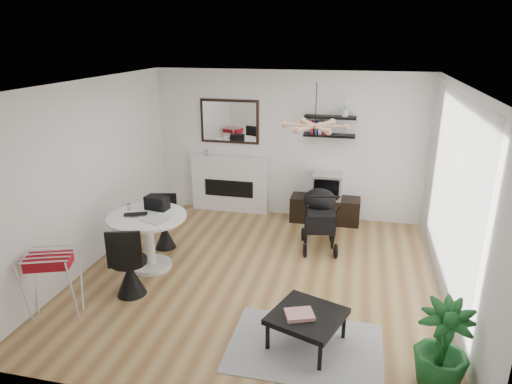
% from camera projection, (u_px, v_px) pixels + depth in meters
% --- Properties ---
extents(floor, '(5.00, 5.00, 0.00)m').
position_uv_depth(floor, '(258.00, 276.00, 6.53)').
color(floor, brown).
rests_on(floor, ground).
extents(ceiling, '(5.00, 5.00, 0.00)m').
position_uv_depth(ceiling, '(258.00, 84.00, 5.65)').
color(ceiling, white).
rests_on(ceiling, wall_back).
extents(wall_back, '(5.00, 0.00, 5.00)m').
position_uv_depth(wall_back, '(288.00, 145.00, 8.39)').
color(wall_back, white).
rests_on(wall_back, floor).
extents(wall_left, '(0.00, 5.00, 5.00)m').
position_uv_depth(wall_left, '(90.00, 175.00, 6.62)').
color(wall_left, white).
rests_on(wall_left, floor).
extents(wall_right, '(0.00, 5.00, 5.00)m').
position_uv_depth(wall_right, '(457.00, 202.00, 5.56)').
color(wall_right, white).
rests_on(wall_right, floor).
extents(sheer_curtain, '(0.04, 3.60, 2.60)m').
position_uv_depth(sheer_curtain, '(446.00, 196.00, 5.76)').
color(sheer_curtain, white).
rests_on(sheer_curtain, wall_right).
extents(fireplace, '(1.50, 0.17, 2.16)m').
position_uv_depth(fireplace, '(230.00, 177.00, 8.77)').
color(fireplace, white).
rests_on(fireplace, floor).
extents(shelf_lower, '(0.90, 0.25, 0.04)m').
position_uv_depth(shelf_lower, '(329.00, 135.00, 8.03)').
color(shelf_lower, black).
rests_on(shelf_lower, wall_back).
extents(shelf_upper, '(0.90, 0.25, 0.04)m').
position_uv_depth(shelf_upper, '(330.00, 117.00, 7.92)').
color(shelf_upper, black).
rests_on(shelf_upper, wall_back).
extents(pendant_lamp, '(0.90, 0.90, 0.10)m').
position_uv_depth(pendant_lamp, '(315.00, 126.00, 5.95)').
color(pendant_lamp, tan).
rests_on(pendant_lamp, ceiling).
extents(tv_console, '(1.25, 0.44, 0.47)m').
position_uv_depth(tv_console, '(325.00, 209.00, 8.38)').
color(tv_console, black).
rests_on(tv_console, floor).
extents(crt_tv, '(0.52, 0.46, 0.46)m').
position_uv_depth(crt_tv, '(327.00, 186.00, 8.22)').
color(crt_tv, silver).
rests_on(crt_tv, tv_console).
extents(dining_table, '(1.13, 1.13, 0.83)m').
position_uv_depth(dining_table, '(148.00, 233.00, 6.62)').
color(dining_table, white).
rests_on(dining_table, floor).
extents(laptop, '(0.38, 0.32, 0.03)m').
position_uv_depth(laptop, '(135.00, 216.00, 6.48)').
color(laptop, black).
rests_on(laptop, dining_table).
extents(black_bag, '(0.36, 0.25, 0.20)m').
position_uv_depth(black_bag, '(157.00, 203.00, 6.73)').
color(black_bag, black).
rests_on(black_bag, dining_table).
extents(newspaper, '(0.43, 0.39, 0.01)m').
position_uv_depth(newspaper, '(156.00, 220.00, 6.36)').
color(newspaper, silver).
rests_on(newspaper, dining_table).
extents(drinking_glass, '(0.05, 0.05, 0.09)m').
position_uv_depth(drinking_glass, '(129.00, 207.00, 6.73)').
color(drinking_glass, white).
rests_on(drinking_glass, dining_table).
extents(chair_far, '(0.43, 0.45, 0.86)m').
position_uv_depth(chair_far, '(165.00, 231.00, 7.35)').
color(chair_far, black).
rests_on(chair_far, floor).
extents(chair_near, '(0.52, 0.53, 1.00)m').
position_uv_depth(chair_near, '(130.00, 273.00, 5.97)').
color(chair_near, black).
rests_on(chair_near, floor).
extents(drying_rack, '(0.73, 0.70, 0.86)m').
position_uv_depth(drying_rack, '(54.00, 283.00, 5.47)').
color(drying_rack, white).
rests_on(drying_rack, floor).
extents(stroller, '(0.67, 0.92, 1.06)m').
position_uv_depth(stroller, '(319.00, 221.00, 7.31)').
color(stroller, black).
rests_on(stroller, floor).
extents(rug, '(1.67, 1.21, 0.01)m').
position_uv_depth(rug, '(305.00, 347.00, 5.04)').
color(rug, gray).
rests_on(rug, floor).
extents(coffee_table, '(0.93, 0.93, 0.38)m').
position_uv_depth(coffee_table, '(307.00, 317.00, 5.00)').
color(coffee_table, black).
rests_on(coffee_table, rug).
extents(magazines, '(0.37, 0.33, 0.04)m').
position_uv_depth(magazines, '(299.00, 315.00, 4.94)').
color(magazines, red).
rests_on(magazines, coffee_table).
extents(potted_plant, '(0.61, 0.61, 0.93)m').
position_uv_depth(potted_plant, '(442.00, 346.00, 4.35)').
color(potted_plant, '#175321').
rests_on(potted_plant, floor).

